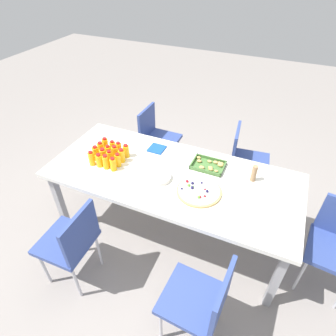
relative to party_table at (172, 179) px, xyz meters
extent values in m
plane|color=gray|center=(0.00, 0.00, -0.68)|extent=(12.00, 12.00, 0.00)
cube|color=silver|center=(0.00, 0.00, 0.04)|extent=(2.20, 0.95, 0.04)
cube|color=#99999E|center=(-1.02, -0.40, -0.33)|extent=(0.06, 0.06, 0.70)
cube|color=#99999E|center=(1.02, -0.40, -0.33)|extent=(0.06, 0.06, 0.70)
cube|color=#99999E|center=(-1.02, 0.40, -0.33)|extent=(0.06, 0.06, 0.70)
cube|color=#99999E|center=(1.02, 0.40, -0.33)|extent=(0.06, 0.06, 0.70)
cube|color=#33478C|center=(-0.50, 0.85, -0.23)|extent=(0.40, 0.40, 0.04)
cube|color=#33478C|center=(-0.69, 0.85, -0.04)|extent=(0.03, 0.38, 0.38)
cylinder|color=silver|center=(-0.34, 1.01, -0.47)|extent=(0.02, 0.02, 0.41)
cylinder|color=silver|center=(-0.34, 0.69, -0.47)|extent=(0.02, 0.02, 0.41)
cylinder|color=silver|center=(-0.66, 1.01, -0.47)|extent=(0.02, 0.02, 0.41)
cylinder|color=silver|center=(-0.66, 0.69, -0.47)|extent=(0.02, 0.02, 0.41)
cube|color=#33478C|center=(-0.58, -0.80, -0.23)|extent=(0.41, 0.41, 0.04)
cube|color=#33478C|center=(-0.39, -0.80, -0.04)|extent=(0.04, 0.38, 0.38)
cylinder|color=silver|center=(-0.73, -0.97, -0.47)|extent=(0.02, 0.02, 0.41)
cylinder|color=silver|center=(-0.74, -0.65, -0.47)|extent=(0.02, 0.02, 0.41)
cylinder|color=silver|center=(-0.41, -0.96, -0.47)|extent=(0.02, 0.02, 0.41)
cylinder|color=silver|center=(-0.42, -0.64, -0.47)|extent=(0.02, 0.02, 0.41)
cube|color=#33478C|center=(0.57, 0.85, -0.23)|extent=(0.44, 0.44, 0.04)
cube|color=#33478C|center=(0.38, 0.82, -0.04)|extent=(0.07, 0.38, 0.38)
cylinder|color=silver|center=(0.71, 1.02, -0.47)|extent=(0.02, 0.02, 0.41)
cylinder|color=silver|center=(0.75, 0.70, -0.47)|extent=(0.02, 0.02, 0.41)
cylinder|color=silver|center=(0.39, 0.99, -0.47)|extent=(0.02, 0.02, 0.41)
cylinder|color=silver|center=(0.43, 0.67, -0.47)|extent=(0.02, 0.02, 0.41)
cube|color=#33478C|center=(1.39, -0.04, -0.23)|extent=(0.44, 0.44, 0.04)
cylinder|color=silver|center=(1.21, -0.18, -0.47)|extent=(0.02, 0.02, 0.41)
cylinder|color=silver|center=(1.25, 0.14, -0.47)|extent=(0.02, 0.02, 0.41)
cube|color=#33478C|center=(0.51, -0.83, -0.23)|extent=(0.42, 0.42, 0.04)
cube|color=#33478C|center=(0.69, -0.84, -0.04)|extent=(0.05, 0.38, 0.38)
cylinder|color=silver|center=(0.34, -0.98, -0.47)|extent=(0.02, 0.02, 0.41)
cylinder|color=silver|center=(0.36, -0.66, -0.47)|extent=(0.02, 0.02, 0.41)
cylinder|color=silver|center=(0.68, -0.68, -0.47)|extent=(0.02, 0.02, 0.41)
cylinder|color=#FAAE14|center=(-0.72, -0.17, 0.12)|extent=(0.05, 0.05, 0.13)
cylinder|color=red|center=(-0.72, -0.17, 0.20)|extent=(0.03, 0.03, 0.02)
cylinder|color=#FAAE14|center=(-0.64, -0.16, 0.12)|extent=(0.06, 0.06, 0.12)
cylinder|color=red|center=(-0.64, -0.16, 0.18)|extent=(0.04, 0.04, 0.02)
cylinder|color=#F9AC14|center=(-0.57, -0.16, 0.12)|extent=(0.06, 0.06, 0.13)
cylinder|color=red|center=(-0.57, -0.16, 0.19)|extent=(0.04, 0.04, 0.02)
cylinder|color=#F8AB14|center=(-0.50, -0.16, 0.12)|extent=(0.05, 0.05, 0.12)
cylinder|color=red|center=(-0.50, -0.16, 0.18)|extent=(0.04, 0.04, 0.02)
cylinder|color=#FAAD14|center=(-0.72, -0.09, 0.13)|extent=(0.06, 0.06, 0.13)
cylinder|color=red|center=(-0.72, -0.09, 0.20)|extent=(0.04, 0.04, 0.02)
cylinder|color=#F9AD14|center=(-0.64, -0.09, 0.12)|extent=(0.06, 0.06, 0.13)
cylinder|color=red|center=(-0.64, -0.09, 0.20)|extent=(0.04, 0.04, 0.02)
cylinder|color=#FAAC14|center=(-0.57, -0.09, 0.12)|extent=(0.05, 0.05, 0.13)
cylinder|color=red|center=(-0.57, -0.09, 0.20)|extent=(0.03, 0.03, 0.02)
cylinder|color=#F9AD14|center=(-0.49, -0.09, 0.12)|extent=(0.05, 0.05, 0.12)
cylinder|color=red|center=(-0.49, -0.09, 0.19)|extent=(0.03, 0.03, 0.02)
cylinder|color=#FAAD14|center=(-0.72, -0.01, 0.12)|extent=(0.06, 0.06, 0.13)
cylinder|color=red|center=(-0.72, -0.01, 0.20)|extent=(0.04, 0.04, 0.02)
cylinder|color=#F9AB14|center=(-0.64, -0.01, 0.12)|extent=(0.05, 0.05, 0.12)
cylinder|color=red|center=(-0.64, -0.01, 0.18)|extent=(0.03, 0.03, 0.02)
cylinder|color=#FAAC14|center=(-0.57, -0.01, 0.13)|extent=(0.06, 0.06, 0.13)
cylinder|color=red|center=(-0.57, -0.01, 0.20)|extent=(0.04, 0.04, 0.02)
cylinder|color=#F9AE14|center=(-0.49, -0.02, 0.12)|extent=(0.06, 0.06, 0.12)
cylinder|color=red|center=(-0.49, -0.02, 0.19)|extent=(0.04, 0.04, 0.02)
cylinder|color=#FAAB14|center=(-0.72, 0.07, 0.12)|extent=(0.06, 0.06, 0.13)
cylinder|color=red|center=(-0.72, 0.07, 0.20)|extent=(0.04, 0.04, 0.02)
cylinder|color=#FAAF14|center=(-0.64, 0.07, 0.12)|extent=(0.05, 0.05, 0.12)
cylinder|color=red|center=(-0.64, 0.07, 0.19)|extent=(0.03, 0.03, 0.02)
cylinder|color=#FAAB14|center=(-0.57, 0.06, 0.12)|extent=(0.05, 0.05, 0.12)
cylinder|color=red|center=(-0.57, 0.06, 0.19)|extent=(0.03, 0.03, 0.02)
cylinder|color=#F9AD14|center=(-0.49, 0.07, 0.12)|extent=(0.06, 0.06, 0.12)
cylinder|color=red|center=(-0.49, 0.07, 0.19)|extent=(0.04, 0.04, 0.02)
cylinder|color=tan|center=(0.29, -0.12, 0.07)|extent=(0.37, 0.37, 0.02)
cylinder|color=white|center=(0.29, -0.12, 0.08)|extent=(0.34, 0.34, 0.01)
sphere|color=red|center=(0.32, -0.20, 0.09)|extent=(0.02, 0.02, 0.02)
sphere|color=#1E1947|center=(0.16, -0.17, 0.09)|extent=(0.02, 0.02, 0.02)
sphere|color=#66B238|center=(0.23, -0.11, 0.09)|extent=(0.02, 0.02, 0.02)
sphere|color=red|center=(0.17, -0.07, 0.09)|extent=(0.02, 0.02, 0.02)
sphere|color=#1E1947|center=(0.22, -0.07, 0.09)|extent=(0.02, 0.02, 0.02)
sphere|color=#66B238|center=(0.20, -0.11, 0.09)|extent=(0.03, 0.03, 0.03)
sphere|color=#1E1947|center=(0.23, -0.13, 0.09)|extent=(0.03, 0.03, 0.03)
sphere|color=red|center=(0.35, -0.18, 0.09)|extent=(0.02, 0.02, 0.02)
sphere|color=#66B238|center=(0.32, -0.21, 0.09)|extent=(0.02, 0.02, 0.02)
sphere|color=#1E1947|center=(0.36, -0.12, 0.09)|extent=(0.02, 0.02, 0.02)
sphere|color=red|center=(0.33, -0.10, 0.09)|extent=(0.02, 0.02, 0.02)
sphere|color=#1E1947|center=(0.28, -0.04, 0.09)|extent=(0.02, 0.02, 0.02)
cube|color=#477238|center=(0.26, 0.23, 0.06)|extent=(0.29, 0.21, 0.01)
cube|color=#477238|center=(0.26, 0.13, 0.08)|extent=(0.29, 0.01, 0.03)
cube|color=#477238|center=(0.26, 0.33, 0.08)|extent=(0.29, 0.01, 0.03)
cube|color=#477238|center=(0.12, 0.23, 0.08)|extent=(0.01, 0.21, 0.03)
cube|color=#477238|center=(0.40, 0.23, 0.08)|extent=(0.01, 0.21, 0.03)
ellipsoid|color=tan|center=(0.36, 0.29, 0.08)|extent=(0.05, 0.03, 0.03)
ellipsoid|color=tan|center=(0.17, 0.25, 0.08)|extent=(0.05, 0.03, 0.03)
ellipsoid|color=tan|center=(0.25, 0.28, 0.08)|extent=(0.04, 0.03, 0.02)
ellipsoid|color=tan|center=(0.36, 0.27, 0.08)|extent=(0.05, 0.04, 0.03)
ellipsoid|color=tan|center=(0.34, 0.30, 0.08)|extent=(0.04, 0.03, 0.02)
ellipsoid|color=tan|center=(0.30, 0.18, 0.08)|extent=(0.04, 0.03, 0.02)
ellipsoid|color=tan|center=(0.31, 0.29, 0.08)|extent=(0.05, 0.03, 0.03)
ellipsoid|color=tan|center=(0.22, 0.17, 0.08)|extent=(0.05, 0.04, 0.03)
ellipsoid|color=tan|center=(0.35, 0.17, 0.08)|extent=(0.04, 0.03, 0.02)
ellipsoid|color=tan|center=(0.29, 0.20, 0.08)|extent=(0.04, 0.03, 0.02)
ellipsoid|color=tan|center=(0.14, 0.30, 0.08)|extent=(0.04, 0.03, 0.02)
cylinder|color=silver|center=(-0.08, -0.10, 0.06)|extent=(0.22, 0.22, 0.00)
cylinder|color=silver|center=(-0.08, -0.10, 0.07)|extent=(0.22, 0.22, 0.00)
cylinder|color=silver|center=(-0.08, -0.10, 0.07)|extent=(0.22, 0.22, 0.00)
cylinder|color=silver|center=(-0.08, -0.10, 0.08)|extent=(0.22, 0.22, 0.00)
cylinder|color=silver|center=(-0.08, -0.10, 0.08)|extent=(0.22, 0.22, 0.00)
cylinder|color=silver|center=(-0.08, -0.10, 0.09)|extent=(0.22, 0.22, 0.00)
cylinder|color=silver|center=(-0.08, -0.10, 0.09)|extent=(0.22, 0.22, 0.00)
cube|color=#194CA5|center=(-0.28, 0.29, 0.07)|extent=(0.15, 0.15, 0.01)
cylinder|color=#9E7A56|center=(0.66, 0.20, 0.14)|extent=(0.04, 0.04, 0.15)
camera|label=1|loc=(0.73, -1.74, 1.65)|focal=30.13mm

